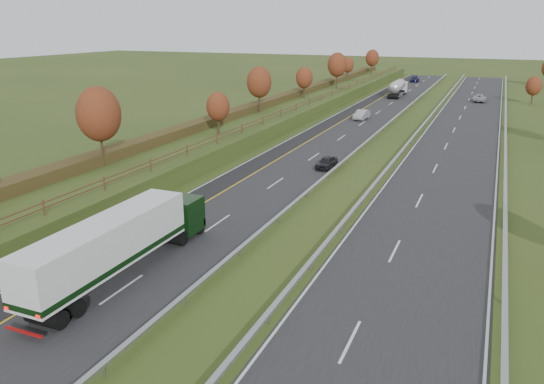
{
  "coord_description": "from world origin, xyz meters",
  "views": [
    {
      "loc": [
        20.57,
        -11.69,
        15.18
      ],
      "look_at": [
        4.7,
        25.93,
        2.2
      ],
      "focal_mm": 35.0,
      "sensor_mm": 36.0,
      "label": 1
    }
  ],
  "objects": [
    {
      "name": "car_silver_mid",
      "position": [
        0.23,
        74.82,
        0.82
      ],
      "size": [
        1.98,
        4.82,
        1.55
      ],
      "primitive_type": "imported",
      "rotation": [
        0.0,
        0.0,
        -0.07
      ],
      "color": "#9E9EA2",
      "rests_on": "near_carriageway"
    },
    {
      "name": "box_lorry",
      "position": [
        0.14,
        12.48,
        2.33
      ],
      "size": [
        2.58,
        16.28,
        4.06
      ],
      "color": "black",
      "rests_on": "near_carriageway"
    },
    {
      "name": "fence_left",
      "position": [
        -8.5,
        59.59,
        2.73
      ],
      "size": [
        0.12,
        189.06,
        1.2
      ],
      "color": "#422B19",
      "rests_on": "embankment_left"
    },
    {
      "name": "far_carriageway",
      "position": [
        16.5,
        60.0,
        0.02
      ],
      "size": [
        10.5,
        200.0,
        0.04
      ],
      "primitive_type": "cube",
      "color": "black",
      "rests_on": "ground"
    },
    {
      "name": "car_small_far",
      "position": [
        -0.72,
        139.23,
        0.79
      ],
      "size": [
        2.14,
        5.16,
        1.49
      ],
      "primitive_type": "imported",
      "rotation": [
        0.0,
        0.0,
        0.01
      ],
      "color": "#141641",
      "rests_on": "near_carriageway"
    },
    {
      "name": "road_tanker",
      "position": [
        0.38,
        107.03,
        1.86
      ],
      "size": [
        2.4,
        11.22,
        3.46
      ],
      "color": "silver",
      "rests_on": "near_carriageway"
    },
    {
      "name": "median_barrier_near",
      "position": [
        5.7,
        60.0,
        0.61
      ],
      "size": [
        0.32,
        200.0,
        0.71
      ],
      "color": "gray",
      "rests_on": "ground"
    },
    {
      "name": "outer_barrier_far",
      "position": [
        22.3,
        60.0,
        0.62
      ],
      "size": [
        0.32,
        200.0,
        0.71
      ],
      "color": "gray",
      "rests_on": "ground"
    },
    {
      "name": "trees_left",
      "position": [
        -12.64,
        56.63,
        6.37
      ],
      "size": [
        6.64,
        164.3,
        7.66
      ],
      "color": "#2D2116",
      "rests_on": "embankment_left"
    },
    {
      "name": "ground",
      "position": [
        8.0,
        55.0,
        0.0
      ],
      "size": [
        400.0,
        400.0,
        0.0
      ],
      "primitive_type": "plane",
      "color": "#304317",
      "rests_on": "ground"
    },
    {
      "name": "near_carriageway",
      "position": [
        0.0,
        60.0,
        0.02
      ],
      "size": [
        10.5,
        200.0,
        0.04
      ],
      "primitive_type": "cube",
      "color": "black",
      "rests_on": "ground"
    },
    {
      "name": "car_dark_near",
      "position": [
        4.19,
        42.6,
        0.68
      ],
      "size": [
        1.87,
        3.89,
        1.28
      ],
      "primitive_type": "imported",
      "rotation": [
        0.0,
        0.0,
        -0.1
      ],
      "color": "black",
      "rests_on": "near_carriageway"
    },
    {
      "name": "lane_markings",
      "position": [
        6.4,
        59.88,
        0.05
      ],
      "size": [
        26.75,
        200.0,
        0.01
      ],
      "color": "silver",
      "rests_on": "near_carriageway"
    },
    {
      "name": "hedge_left",
      "position": [
        -15.0,
        60.0,
        2.55
      ],
      "size": [
        2.2,
        180.0,
        1.1
      ],
      "primitive_type": "cube",
      "color": "#3C3918",
      "rests_on": "embankment_left"
    },
    {
      "name": "hard_shoulder",
      "position": [
        -3.75,
        60.0,
        0.02
      ],
      "size": [
        3.0,
        200.0,
        0.04
      ],
      "primitive_type": "cube",
      "color": "black",
      "rests_on": "ground"
    },
    {
      "name": "car_oncoming",
      "position": [
        17.34,
        104.8,
        0.78
      ],
      "size": [
        2.47,
        5.33,
        1.48
      ],
      "primitive_type": "imported",
      "rotation": [
        0.0,
        0.0,
        3.14
      ],
      "color": "#B2B3B8",
      "rests_on": "far_carriageway"
    },
    {
      "name": "embankment_left",
      "position": [
        -13.0,
        60.0,
        1.0
      ],
      "size": [
        12.0,
        200.0,
        2.0
      ],
      "primitive_type": "cube",
      "color": "#304317",
      "rests_on": "ground"
    },
    {
      "name": "median_barrier_far",
      "position": [
        10.8,
        60.0,
        0.61
      ],
      "size": [
        0.32,
        200.0,
        0.71
      ],
      "color": "gray",
      "rests_on": "ground"
    }
  ]
}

